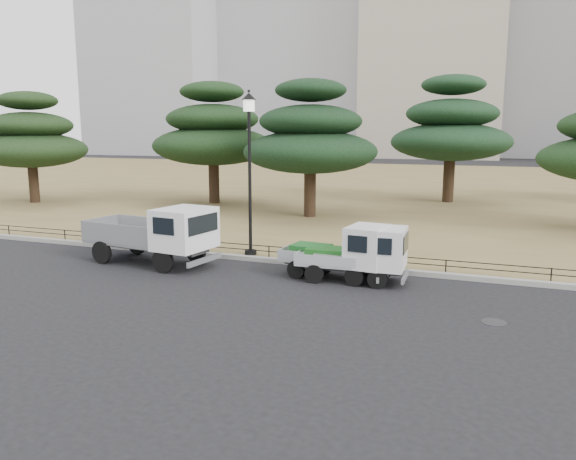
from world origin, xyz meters
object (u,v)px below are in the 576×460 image
at_px(street_lamp, 249,147).
at_px(truck_kei_front, 342,252).
at_px(tarp_pile, 126,232).
at_px(truck_kei_rear, 360,254).
at_px(truck_large, 156,232).

bearing_deg(street_lamp, truck_kei_front, -21.84).
bearing_deg(tarp_pile, truck_kei_front, -10.43).
distance_m(truck_kei_front, truck_kei_rear, 0.60).
xyz_separation_m(truck_kei_rear, tarp_pile, (-9.86, 1.82, -0.27)).
xyz_separation_m(truck_kei_rear, street_lamp, (-4.38, 1.63, 3.12)).
distance_m(truck_large, truck_kei_front, 6.47).
relative_size(truck_large, truck_kei_front, 1.43).
bearing_deg(truck_kei_front, truck_kei_rear, -4.55).
height_order(truck_kei_front, street_lamp, street_lamp).
bearing_deg(truck_large, street_lamp, 43.30).
height_order(truck_large, truck_kei_front, truck_large).
relative_size(truck_large, street_lamp, 0.85).
xyz_separation_m(street_lamp, tarp_pile, (-5.47, 0.19, -3.39)).
bearing_deg(truck_kei_rear, tarp_pile, 166.98).
xyz_separation_m(truck_kei_front, tarp_pile, (-9.27, 1.71, -0.28)).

